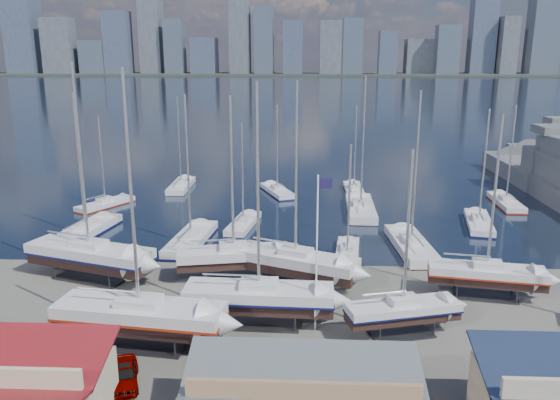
{
  "coord_description": "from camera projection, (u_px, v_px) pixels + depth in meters",
  "views": [
    {
      "loc": [
        -0.01,
        -49.74,
        19.6
      ],
      "look_at": [
        -2.77,
        8.0,
        4.38
      ],
      "focal_mm": 35.0,
      "sensor_mm": 36.0,
      "label": 1
    }
  ],
  "objects": [
    {
      "name": "sailboat_moored_10",
      "position": [
        479.0,
        224.0,
        64.95
      ],
      "size": [
        4.51,
        10.09,
        14.58
      ],
      "rotation": [
        0.0,
        0.0,
        1.38
      ],
      "color": "black",
      "rests_on": "water"
    },
    {
      "name": "sailboat_cradle_3",
      "position": [
        259.0,
        297.0,
        40.83
      ],
      "size": [
        11.35,
        3.54,
        18.01
      ],
      "rotation": [
        0.0,
        0.0,
        -0.03
      ],
      "color": "#2D2D33",
      "rests_on": "ground"
    },
    {
      "name": "sailboat_moored_9",
      "position": [
        411.0,
        247.0,
        56.96
      ],
      "size": [
        4.04,
        11.63,
        17.24
      ],
      "rotation": [
        0.0,
        0.0,
        1.65
      ],
      "color": "black",
      "rests_on": "water"
    },
    {
      "name": "sailboat_moored_6",
      "position": [
        347.0,
        253.0,
        55.27
      ],
      "size": [
        3.08,
        8.19,
        11.96
      ],
      "rotation": [
        0.0,
        0.0,
        1.46
      ],
      "color": "black",
      "rests_on": "water"
    },
    {
      "name": "sailboat_moored_1",
      "position": [
        106.0,
        205.0,
        73.39
      ],
      "size": [
        6.35,
        8.57,
        12.74
      ],
      "rotation": [
        0.0,
        0.0,
        1.04
      ],
      "color": "black",
      "rests_on": "water"
    },
    {
      "name": "sailboat_moored_4",
      "position": [
        243.0,
        224.0,
        64.73
      ],
      "size": [
        3.67,
        8.85,
        12.97
      ],
      "rotation": [
        0.0,
        0.0,
        1.42
      ],
      "color": "black",
      "rests_on": "water"
    },
    {
      "name": "flagpole",
      "position": [
        318.0,
        244.0,
        38.76
      ],
      "size": [
        1.04,
        0.12,
        11.72
      ],
      "color": "white",
      "rests_on": "ground"
    },
    {
      "name": "sailboat_moored_11",
      "position": [
        506.0,
        203.0,
        74.06
      ],
      "size": [
        3.02,
        9.58,
        14.18
      ],
      "rotation": [
        0.0,
        0.0,
        1.53
      ],
      "color": "black",
      "rests_on": "water"
    },
    {
      "name": "car_d",
      "position": [
        525.0,
        367.0,
        34.18
      ],
      "size": [
        2.7,
        5.5,
        1.54
      ],
      "primitive_type": "imported",
      "rotation": [
        0.0,
        0.0,
        0.11
      ],
      "color": "gray",
      "rests_on": "ground"
    },
    {
      "name": "car_b",
      "position": [
        272.0,
        375.0,
        33.24
      ],
      "size": [
        4.86,
        1.9,
        1.58
      ],
      "primitive_type": "imported",
      "rotation": [
        0.0,
        0.0,
        1.52
      ],
      "color": "gray",
      "rests_on": "ground"
    },
    {
      "name": "sailboat_moored_7",
      "position": [
        361.0,
        210.0,
        70.69
      ],
      "size": [
        3.68,
        12.14,
        18.2
      ],
      "rotation": [
        0.0,
        0.0,
        1.55
      ],
      "color": "black",
      "rests_on": "water"
    },
    {
      "name": "sailboat_moored_3",
      "position": [
        191.0,
        241.0,
        58.85
      ],
      "size": [
        4.2,
        11.42,
        16.7
      ],
      "rotation": [
        0.0,
        0.0,
        1.47
      ],
      "color": "black",
      "rests_on": "water"
    },
    {
      "name": "car_c",
      "position": [
        258.0,
        392.0,
        31.69
      ],
      "size": [
        3.27,
        5.59,
        1.46
      ],
      "primitive_type": "imported",
      "rotation": [
        0.0,
        0.0,
        0.17
      ],
      "color": "gray",
      "rests_on": "ground"
    },
    {
      "name": "far_shore",
      "position": [
        307.0,
        74.0,
        593.69
      ],
      "size": [
        1400.0,
        80.0,
        2.2
      ],
      "primitive_type": "cube",
      "color": "#2D332D",
      "rests_on": "ground"
    },
    {
      "name": "sailboat_moored_8",
      "position": [
        354.0,
        191.0,
        80.9
      ],
      "size": [
        2.62,
        9.04,
        13.47
      ],
      "rotation": [
        0.0,
        0.0,
        1.58
      ],
      "color": "black",
      "rests_on": "water"
    },
    {
      "name": "sailboat_moored_0",
      "position": [
        86.0,
        233.0,
        61.77
      ],
      "size": [
        5.03,
        11.55,
        16.7
      ],
      "rotation": [
        0.0,
        0.0,
        1.4
      ],
      "color": "black",
      "rests_on": "water"
    },
    {
      "name": "car_a",
      "position": [
        125.0,
        374.0,
        33.55
      ],
      "size": [
        2.72,
        4.29,
        1.36
      ],
      "primitive_type": "imported",
      "rotation": [
        0.0,
        0.0,
        0.3
      ],
      "color": "gray",
      "rests_on": "ground"
    },
    {
      "name": "water",
      "position": [
        307.0,
        89.0,
        342.86
      ],
      "size": [
        1400.0,
        600.0,
        0.4
      ],
      "primitive_type": "cube",
      "color": "#19273A",
      "rests_on": "ground"
    },
    {
      "name": "sailboat_cradle_2",
      "position": [
        234.0,
        256.0,
        49.37
      ],
      "size": [
        10.47,
        4.74,
        16.48
      ],
      "rotation": [
        0.0,
        0.0,
        0.19
      ],
      "color": "#2D2D33",
      "rests_on": "ground"
    },
    {
      "name": "skyline",
      "position": [
        300.0,
        38.0,
        578.36
      ],
      "size": [
        639.14,
        43.8,
        107.69
      ],
      "color": "#475166",
      "rests_on": "far_shore"
    },
    {
      "name": "sailboat_cradle_4",
      "position": [
        296.0,
        262.0,
        47.75
      ],
      "size": [
        11.3,
        7.08,
        17.76
      ],
      "rotation": [
        0.0,
        0.0,
        -0.4
      ],
      "color": "#2D2D33",
      "rests_on": "ground"
    },
    {
      "name": "sailboat_moored_5",
      "position": [
        277.0,
        192.0,
        80.36
      ],
      "size": [
        5.81,
        9.38,
        13.59
      ],
      "rotation": [
        0.0,
        0.0,
        1.96
      ],
      "color": "black",
      "rests_on": "water"
    },
    {
      "name": "sailboat_cradle_1",
      "position": [
        140.0,
        316.0,
        37.78
      ],
      "size": [
        12.23,
        4.77,
        19.0
      ],
      "rotation": [
        0.0,
        0.0,
        -0.12
      ],
      "color": "#2D2D33",
      "rests_on": "ground"
    },
    {
      "name": "sailboat_cradle_6",
      "position": [
        486.0,
        274.0,
        45.47
      ],
      "size": [
        9.77,
        4.2,
        15.34
      ],
      "rotation": [
        0.0,
        0.0,
        -0.17
      ],
      "color": "#2D2D33",
      "rests_on": "ground"
    },
    {
      "name": "sailboat_moored_2",
      "position": [
        181.0,
        187.0,
        83.44
      ],
      "size": [
        2.93,
        9.79,
        14.69
      ],
      "rotation": [
        0.0,
        0.0,
        1.59
      ],
      "color": "black",
      "rests_on": "water"
    },
    {
      "name": "sailboat_cradle_0",
      "position": [
        90.0,
        255.0,
        49.22
      ],
      "size": [
        12.53,
        6.93,
        19.25
      ],
      "rotation": [
        0.0,
        0.0,
        -0.31
      ],
      "color": "#2D2D33",
      "rests_on": "ground"
    },
    {
      "name": "ground",
      "position": [
        304.0,
        311.0,
        43.37
      ],
      "size": [
        1400.0,
        1400.0,
        0.0
      ],
      "primitive_type": "plane",
      "color": "#605E59",
      "rests_on": "ground"
    },
    {
      "name": "sailboat_cradle_5",
      "position": [
        403.0,
        310.0,
        39.19
      ],
      "size": [
        8.65,
        4.44,
        13.66
      ],
      "rotation": [
        0.0,
        0.0,
        0.27
      ],
      "color": "#2D2D33",
      "rests_on": "ground"
    }
  ]
}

